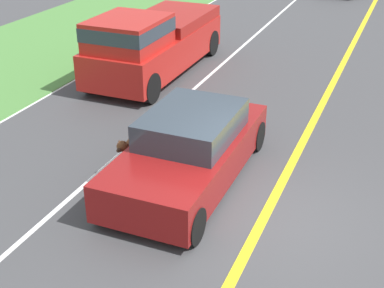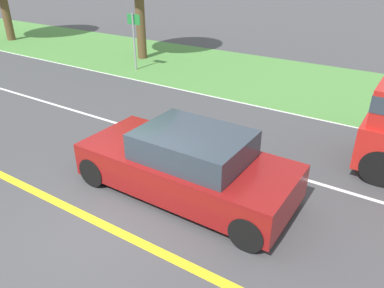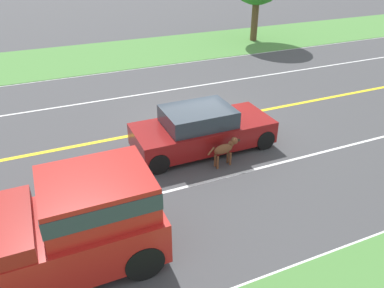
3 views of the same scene
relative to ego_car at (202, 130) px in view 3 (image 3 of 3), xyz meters
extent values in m
plane|color=#424244|center=(-1.71, 0.69, -0.65)|extent=(400.00, 400.00, 0.00)
cube|color=yellow|center=(-1.71, 0.69, -0.65)|extent=(0.18, 160.00, 0.01)
cube|color=white|center=(5.29, 0.69, -0.65)|extent=(0.14, 160.00, 0.01)
cube|color=white|center=(-8.71, 0.69, -0.65)|extent=(0.14, 160.00, 0.01)
cube|color=white|center=(1.79, 0.69, -0.65)|extent=(0.10, 160.00, 0.01)
cube|color=white|center=(-5.21, 0.69, -0.65)|extent=(0.10, 160.00, 0.01)
cube|color=#4C843D|center=(-11.71, 0.69, -0.64)|extent=(6.00, 160.00, 0.03)
cube|color=maroon|center=(0.00, 0.04, -0.13)|extent=(1.84, 4.38, 0.70)
cube|color=#2D3842|center=(0.00, -0.14, 0.48)|extent=(1.58, 2.10, 0.52)
cylinder|color=black|center=(0.83, 1.82, -0.33)|extent=(0.22, 0.64, 0.64)
cylinder|color=black|center=(0.83, -1.74, -0.33)|extent=(0.22, 0.64, 0.64)
cylinder|color=black|center=(-0.83, 1.82, -0.33)|extent=(0.22, 0.64, 0.64)
cylinder|color=black|center=(-0.83, -1.74, -0.33)|extent=(0.22, 0.64, 0.64)
ellipsoid|color=brown|center=(1.21, 0.13, -0.09)|extent=(0.25, 0.64, 0.30)
cylinder|color=brown|center=(1.26, 0.36, -0.45)|extent=(0.07, 0.07, 0.41)
cylinder|color=brown|center=(1.30, -0.08, -0.45)|extent=(0.07, 0.07, 0.41)
cylinder|color=brown|center=(1.12, 0.34, -0.45)|extent=(0.07, 0.07, 0.41)
cylinder|color=brown|center=(1.16, -0.09, -0.45)|extent=(0.07, 0.07, 0.41)
cylinder|color=brown|center=(1.19, 0.40, 0.02)|extent=(0.14, 0.18, 0.17)
sphere|color=brown|center=(1.18, 0.51, 0.08)|extent=(0.23, 0.23, 0.21)
ellipsoid|color=#331E14|center=(1.17, 0.65, 0.07)|extent=(0.10, 0.11, 0.08)
cone|color=#55301C|center=(1.24, 0.50, 0.16)|extent=(0.07, 0.07, 0.10)
cone|color=#55301C|center=(1.12, 0.49, 0.16)|extent=(0.07, 0.07, 0.10)
cylinder|color=brown|center=(1.25, -0.28, -0.05)|extent=(0.07, 0.24, 0.23)
cube|color=red|center=(3.36, -5.43, 0.06)|extent=(2.00, 5.57, 0.95)
cube|color=red|center=(3.36, -3.82, 0.94)|extent=(1.76, 2.10, 0.81)
cube|color=#2D3842|center=(3.36, -3.82, 1.06)|extent=(1.78, 2.13, 0.36)
cylinder|color=black|center=(4.27, -3.22, -0.25)|extent=(0.22, 0.81, 0.81)
cylinder|color=black|center=(2.45, -3.22, -0.25)|extent=(0.22, 0.81, 0.81)
cylinder|color=brown|center=(-11.42, 8.94, 0.76)|extent=(0.42, 0.42, 2.83)
camera|label=1|loc=(-3.53, 8.33, 4.75)|focal=50.00mm
camera|label=2|loc=(-5.35, -3.57, 3.77)|focal=35.00mm
camera|label=3|loc=(9.48, -4.45, 5.34)|focal=35.00mm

